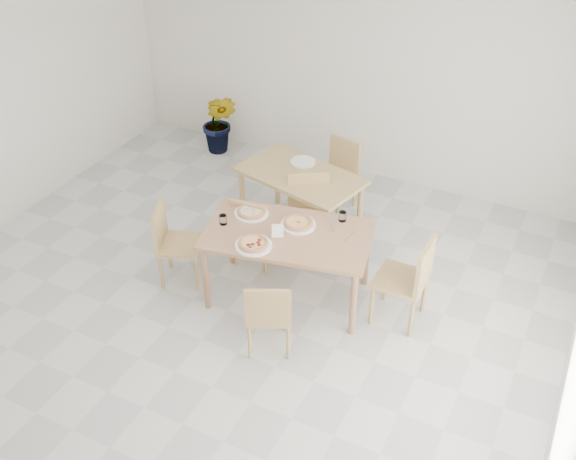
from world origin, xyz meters
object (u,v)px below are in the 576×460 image
at_px(chair_west, 172,239).
at_px(plate_pepperoni, 254,245).
at_px(chair_south, 269,312).
at_px(main_table, 288,240).
at_px(tumbler_a, 223,220).
at_px(chair_back_n, 339,169).
at_px(plate_mushroom, 251,213).
at_px(pizza_mushroom, 251,211).
at_px(napkin_holder, 278,232).
at_px(chair_east, 410,277).
at_px(pizza_margherita, 298,223).
at_px(pizza_pepperoni, 253,243).
at_px(potted_plant, 220,123).
at_px(chair_back_s, 254,227).
at_px(plate_margherita, 298,225).
at_px(second_table, 300,182).
at_px(plate_empty, 303,162).
at_px(chair_north, 310,209).
at_px(tumbler_b, 343,216).

relative_size(chair_west, plate_pepperoni, 2.50).
bearing_deg(chair_south, chair_west, -45.86).
distance_m(main_table, tumbler_a, 0.64).
bearing_deg(chair_back_n, plate_mushroom, -85.98).
bearing_deg(pizza_mushroom, napkin_holder, -29.60).
distance_m(chair_east, plate_mushroom, 1.62).
relative_size(chair_east, tumbler_a, 9.45).
distance_m(main_table, pizza_mushroom, 0.49).
height_order(pizza_margherita, pizza_pepperoni, same).
relative_size(main_table, plate_mushroom, 5.08).
height_order(chair_east, pizza_margherita, chair_east).
bearing_deg(plate_pepperoni, potted_plant, 127.11).
xyz_separation_m(plate_mushroom, pizza_margherita, (0.49, 0.03, 0.02)).
relative_size(plate_pepperoni, chair_back_s, 0.42).
xyz_separation_m(pizza_pepperoni, potted_plant, (-1.94, 2.57, -0.36)).
distance_m(pizza_margherita, chair_back_s, 0.66).
height_order(chair_west, plate_margherita, chair_west).
xyz_separation_m(pizza_mushroom, second_table, (0.09, 0.89, -0.13)).
distance_m(main_table, plate_pepperoni, 0.38).
height_order(tumbler_a, napkin_holder, napkin_holder).
distance_m(chair_east, chair_back_n, 2.08).
bearing_deg(pizza_mushroom, chair_west, -149.75).
relative_size(plate_mushroom, second_table, 0.23).
distance_m(plate_pepperoni, second_table, 1.36).
distance_m(chair_south, plate_empty, 2.12).
bearing_deg(chair_west, chair_back_n, -46.70).
bearing_deg(chair_north, chair_south, -108.97).
bearing_deg(potted_plant, plate_empty, -30.65).
bearing_deg(chair_south, chair_back_s, -81.11).
bearing_deg(chair_east, second_table, -118.93).
height_order(pizza_pepperoni, plate_empty, pizza_pepperoni).
relative_size(tumbler_b, second_table, 0.07).
relative_size(tumbler_a, chair_back_s, 0.12).
height_order(pizza_mushroom, pizza_pepperoni, same).
xyz_separation_m(plate_pepperoni, pizza_margherita, (0.22, 0.48, 0.02)).
xyz_separation_m(chair_south, second_table, (-0.55, 1.77, 0.19)).
xyz_separation_m(chair_north, pizza_pepperoni, (-0.04, -1.12, 0.27)).
relative_size(main_table, plate_empty, 6.10).
height_order(plate_pepperoni, tumbler_a, tumbler_a).
height_order(chair_south, tumbler_b, tumbler_b).
distance_m(main_table, tumbler_b, 0.57).
relative_size(tumbler_a, tumbler_b, 1.00).
bearing_deg(tumbler_b, pizza_pepperoni, -127.06).
height_order(pizza_mushroom, potted_plant, potted_plant).
height_order(chair_south, plate_mushroom, chair_south).
xyz_separation_m(tumbler_a, chair_back_s, (0.08, 0.44, -0.33)).
xyz_separation_m(plate_mushroom, tumbler_b, (0.82, 0.29, 0.04)).
bearing_deg(plate_margherita, pizza_pepperoni, -114.44).
bearing_deg(plate_margherita, tumbler_a, -155.55).
distance_m(plate_mushroom, chair_back_s, 0.35).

